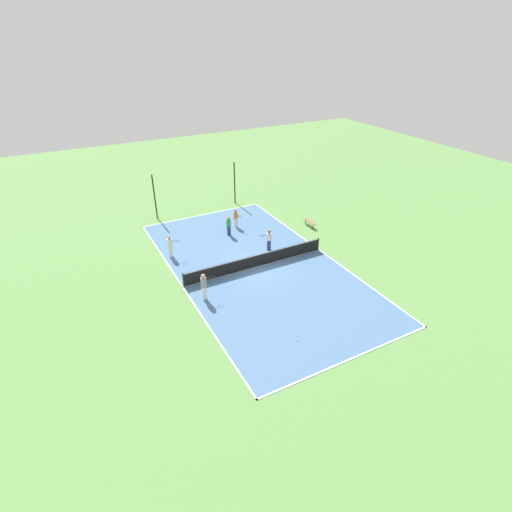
{
  "coord_description": "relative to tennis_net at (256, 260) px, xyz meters",
  "views": [
    {
      "loc": [
        -11.3,
        -21.29,
        14.67
      ],
      "look_at": [
        0.0,
        0.0,
        0.9
      ],
      "focal_mm": 28.0,
      "sensor_mm": 36.0,
      "label": 1
    }
  ],
  "objects": [
    {
      "name": "player_far_white",
      "position": [
        -4.85,
        4.19,
        0.48
      ],
      "size": [
        0.98,
        0.72,
        1.73
      ],
      "rotation": [
        0.0,
        0.0,
        5.81
      ],
      "color": "white",
      "rests_on": "court_surface"
    },
    {
      "name": "player_center_orange",
      "position": [
        1.57,
        6.59,
        0.36
      ],
      "size": [
        0.44,
        0.97,
        1.54
      ],
      "rotation": [
        0.0,
        0.0,
        4.83
      ],
      "color": "white",
      "rests_on": "court_surface"
    },
    {
      "name": "fence_post_back_right",
      "position": [
        3.83,
        11.51,
        1.46
      ],
      "size": [
        0.12,
        0.12,
        3.99
      ],
      "color": "black",
      "rests_on": "ground_plane"
    },
    {
      "name": "player_far_green",
      "position": [
        0.41,
        5.47,
        0.42
      ],
      "size": [
        0.39,
        0.39,
        1.64
      ],
      "rotation": [
        0.0,
        0.0,
        6.21
      ],
      "color": "navy",
      "rests_on": "court_surface"
    },
    {
      "name": "ground_plane",
      "position": [
        0.0,
        0.0,
        -0.54
      ],
      "size": [
        80.0,
        80.0,
        0.0
      ],
      "primitive_type": "plane",
      "color": "#60934C"
    },
    {
      "name": "tennis_ball_midcourt",
      "position": [
        1.88,
        5.65,
        -0.48
      ],
      "size": [
        0.07,
        0.07,
        0.07
      ],
      "primitive_type": "sphere",
      "color": "#CCE033",
      "rests_on": "court_surface"
    },
    {
      "name": "player_baseline_gray",
      "position": [
        -4.62,
        -1.93,
        0.55
      ],
      "size": [
        0.96,
        0.42,
        1.83
      ],
      "rotation": [
        0.0,
        0.0,
        0.1
      ],
      "color": "white",
      "rests_on": "court_surface"
    },
    {
      "name": "tennis_net",
      "position": [
        0.0,
        0.0,
        0.0
      ],
      "size": [
        10.73,
        0.1,
        1.01
      ],
      "color": "black",
      "rests_on": "court_surface"
    },
    {
      "name": "fence_post_back_left",
      "position": [
        -3.83,
        11.51,
        1.46
      ],
      "size": [
        0.12,
        0.12,
        3.99
      ],
      "color": "black",
      "rests_on": "ground_plane"
    },
    {
      "name": "tennis_ball_near_net",
      "position": [
        -1.61,
        -7.82,
        -0.48
      ],
      "size": [
        0.07,
        0.07,
        0.07
      ],
      "primitive_type": "sphere",
      "color": "#CCE033",
      "rests_on": "court_surface"
    },
    {
      "name": "player_near_white",
      "position": [
        2.02,
        1.75,
        0.44
      ],
      "size": [
        0.99,
        0.57,
        1.66
      ],
      "rotation": [
        0.0,
        0.0,
        2.87
      ],
      "color": "navy",
      "rests_on": "court_surface"
    },
    {
      "name": "bench",
      "position": [
        7.16,
        3.79,
        -0.15
      ],
      "size": [
        0.36,
        1.44,
        0.45
      ],
      "rotation": [
        0.0,
        0.0,
        1.57
      ],
      "color": "olive",
      "rests_on": "ground_plane"
    },
    {
      "name": "court_surface",
      "position": [
        0.0,
        0.0,
        -0.53
      ],
      "size": [
        10.93,
        20.63,
        0.02
      ],
      "color": "#4C729E",
      "rests_on": "ground_plane"
    }
  ]
}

